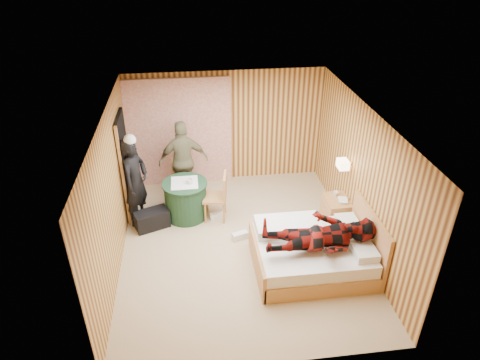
{
  "coord_description": "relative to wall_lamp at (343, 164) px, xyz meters",
  "views": [
    {
      "loc": [
        -0.78,
        -6.07,
        4.93
      ],
      "look_at": [
        0.06,
        0.55,
        1.05
      ],
      "focal_mm": 32.0,
      "sensor_mm": 36.0,
      "label": 1
    }
  ],
  "objects": [
    {
      "name": "book_upper",
      "position": [
        -0.04,
        -0.12,
        -0.68
      ],
      "size": [
        0.22,
        0.26,
        0.02
      ],
      "primitive_type": "imported",
      "rotation": [
        0.0,
        0.0,
        -0.28
      ],
      "color": "silver",
      "rests_on": "nightstand"
    },
    {
      "name": "curtain",
      "position": [
        -2.92,
        1.98,
        -0.1
      ],
      "size": [
        2.2,
        0.08,
        2.4
      ],
      "primitive_type": "cube",
      "color": "beige",
      "rests_on": "floor"
    },
    {
      "name": "man_at_table",
      "position": [
        -2.87,
        1.34,
        -0.44
      ],
      "size": [
        1.05,
        0.51,
        1.72
      ],
      "primitive_type": "imported",
      "rotation": [
        0.0,
        0.0,
        3.24
      ],
      "color": "#746F4D",
      "rests_on": "floor"
    },
    {
      "name": "doorway",
      "position": [
        -3.98,
        0.95,
        -0.28
      ],
      "size": [
        0.06,
        0.9,
        2.05
      ],
      "primitive_type": "cube",
      "color": "black",
      "rests_on": "floor"
    },
    {
      "name": "chair_far",
      "position": [
        -2.9,
        1.29,
        -0.76
      ],
      "size": [
        0.51,
        0.51,
        0.93
      ],
      "rotation": [
        0.0,
        0.0,
        0.26
      ],
      "color": "tan",
      "rests_on": "floor"
    },
    {
      "name": "woman_standing",
      "position": [
        -3.77,
        0.54,
        -0.41
      ],
      "size": [
        0.65,
        0.76,
        1.77
      ],
      "primitive_type": "imported",
      "rotation": [
        0.0,
        0.0,
        1.15
      ],
      "color": "black",
      "rests_on": "floor"
    },
    {
      "name": "nightstand",
      "position": [
        -0.04,
        -0.07,
        -0.99
      ],
      "size": [
        0.45,
        0.61,
        0.59
      ],
      "color": "tan",
      "rests_on": "floor"
    },
    {
      "name": "round_table",
      "position": [
        -2.87,
        0.61,
        -0.91
      ],
      "size": [
        0.87,
        0.87,
        0.78
      ],
      "color": "#20462D",
      "rests_on": "floor"
    },
    {
      "name": "duffel_bag",
      "position": [
        -3.54,
        0.31,
        -1.12
      ],
      "size": [
        0.71,
        0.54,
        0.36
      ],
      "primitive_type": "cube",
      "rotation": [
        0.0,
        0.0,
        0.37
      ],
      "color": "black",
      "rests_on": "floor"
    },
    {
      "name": "wall_back",
      "position": [
        -1.92,
        2.05,
        -0.05
      ],
      "size": [
        4.2,
        0.02,
        2.5
      ],
      "primitive_type": "cube",
      "color": "#E4B457",
      "rests_on": "floor"
    },
    {
      "name": "sneaker_right",
      "position": [
        -1.91,
        -0.26,
        -1.23
      ],
      "size": [
        0.32,
        0.2,
        0.13
      ],
      "primitive_type": "cube",
      "rotation": [
        0.0,
        0.0,
        0.3
      ],
      "color": "silver",
      "rests_on": "floor"
    },
    {
      "name": "ceiling",
      "position": [
        -1.92,
        -0.45,
        1.2
      ],
      "size": [
        4.2,
        5.0,
        0.01
      ],
      "primitive_type": "cube",
      "color": "silver",
      "rests_on": "wall_back"
    },
    {
      "name": "cup_table",
      "position": [
        -2.77,
        0.56,
        -0.48
      ],
      "size": [
        0.15,
        0.15,
        0.1
      ],
      "primitive_type": "imported",
      "rotation": [
        0.0,
        0.0,
        -0.27
      ],
      "color": "silver",
      "rests_on": "round_table"
    },
    {
      "name": "sneaker_left",
      "position": [
        -2.29,
        0.44,
        -1.24
      ],
      "size": [
        0.29,
        0.16,
        0.12
      ],
      "primitive_type": "cube",
      "rotation": [
        0.0,
        0.0,
        0.17
      ],
      "color": "silver",
      "rests_on": "floor"
    },
    {
      "name": "wall_lamp",
      "position": [
        0.0,
        0.0,
        0.0
      ],
      "size": [
        0.26,
        0.24,
        0.16
      ],
      "color": "gold",
      "rests_on": "wall_right"
    },
    {
      "name": "man_on_bed",
      "position": [
        -0.77,
        -1.38,
        -0.36
      ],
      "size": [
        0.86,
        0.67,
        1.77
      ],
      "primitive_type": "imported",
      "rotation": [
        0.0,
        1.57,
        0.0
      ],
      "color": "maroon",
      "rests_on": "bed"
    },
    {
      "name": "wall_left",
      "position": [
        -4.02,
        -0.45,
        -0.05
      ],
      "size": [
        0.02,
        5.0,
        2.5
      ],
      "primitive_type": "cube",
      "color": "#E4B457",
      "rests_on": "floor"
    },
    {
      "name": "floor",
      "position": [
        -1.92,
        -0.45,
        -1.3
      ],
      "size": [
        4.2,
        5.0,
        0.01
      ],
      "primitive_type": "cube",
      "color": "tan",
      "rests_on": "ground"
    },
    {
      "name": "cup_nightstand",
      "position": [
        -0.04,
        0.06,
        -0.66
      ],
      "size": [
        0.13,
        0.13,
        0.09
      ],
      "primitive_type": "imported",
      "rotation": [
        0.0,
        0.0,
        -0.32
      ],
      "color": "silver",
      "rests_on": "nightstand"
    },
    {
      "name": "bed",
      "position": [
        -0.79,
        -1.15,
        -1.0
      ],
      "size": [
        1.94,
        1.48,
        1.02
      ],
      "color": "tan",
      "rests_on": "floor"
    },
    {
      "name": "book_lower",
      "position": [
        -0.04,
        -0.12,
        -0.7
      ],
      "size": [
        0.21,
        0.25,
        0.02
      ],
      "primitive_type": "imported",
      "rotation": [
        0.0,
        0.0,
        -0.2
      ],
      "color": "silver",
      "rests_on": "nightstand"
    },
    {
      "name": "chair_near",
      "position": [
        -2.22,
        0.46,
        -0.73
      ],
      "size": [
        0.5,
        0.5,
        0.98
      ],
      "rotation": [
        0.0,
        0.0,
        -1.73
      ],
      "color": "tan",
      "rests_on": "floor"
    },
    {
      "name": "wall_right",
      "position": [
        0.18,
        -0.45,
        -0.05
      ],
      "size": [
        0.02,
        5.0,
        2.5
      ],
      "primitive_type": "cube",
      "color": "#E4B457",
      "rests_on": "floor"
    }
  ]
}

